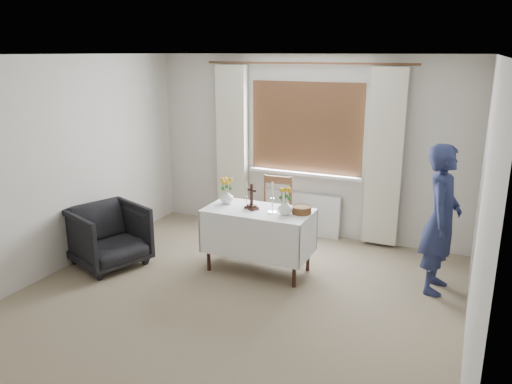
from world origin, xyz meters
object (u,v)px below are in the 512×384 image
at_px(person, 441,219).
at_px(flower_vase_left, 227,197).
at_px(wooden_chair, 273,213).
at_px(armchair, 109,236).
at_px(flower_vase_right, 285,207).
at_px(wooden_cross, 252,196).
at_px(altar_table, 258,240).

height_order(person, flower_vase_left, person).
bearing_deg(wooden_chair, flower_vase_left, -116.04).
distance_m(wooden_chair, armchair, 2.11).
xyz_separation_m(wooden_chair, flower_vase_left, (-0.31, -0.73, 0.38)).
xyz_separation_m(wooden_chair, flower_vase_right, (0.49, -0.85, 0.38)).
xyz_separation_m(person, wooden_cross, (-2.05, -0.36, 0.11)).
xyz_separation_m(armchair, wooden_cross, (1.64, 0.58, 0.54)).
xyz_separation_m(altar_table, flower_vase_left, (-0.45, 0.08, 0.47)).
bearing_deg(flower_vase_right, person, 13.39).
xyz_separation_m(wooden_chair, wooden_cross, (0.06, -0.82, 0.45)).
height_order(armchair, wooden_cross, wooden_cross).
distance_m(wooden_chair, wooden_cross, 0.94).
bearing_deg(wooden_chair, altar_table, -83.43).
bearing_deg(flower_vase_left, armchair, -152.57).
bearing_deg(armchair, altar_table, -50.21).
relative_size(wooden_chair, armchair, 1.14).
bearing_deg(person, flower_vase_right, 107.01).
distance_m(altar_table, wooden_chair, 0.83).
bearing_deg(flower_vase_left, person, 6.40).
distance_m(wooden_chair, flower_vase_right, 1.05).
height_order(armchair, flower_vase_right, flower_vase_right).
bearing_deg(person, flower_vase_left, 100.02).
bearing_deg(armchair, flower_vase_right, -54.19).
relative_size(altar_table, wooden_chair, 1.33).
bearing_deg(altar_table, person, 9.99).
distance_m(wooden_chair, flower_vase_left, 0.88).
height_order(altar_table, wooden_chair, wooden_chair).
bearing_deg(flower_vase_right, altar_table, 173.55).
distance_m(wooden_chair, person, 2.19).
distance_m(altar_table, armchair, 1.82).
bearing_deg(altar_table, flower_vase_right, -6.45).
xyz_separation_m(person, flower_vase_right, (-1.62, -0.39, 0.04)).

